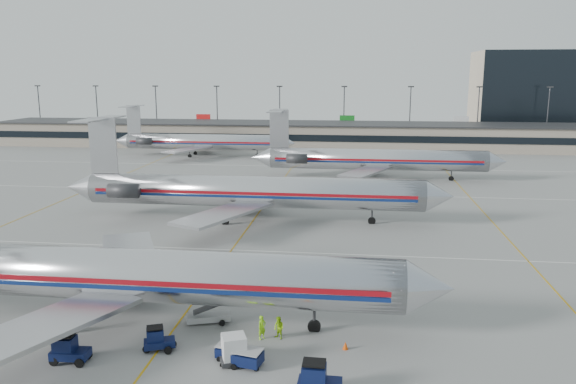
% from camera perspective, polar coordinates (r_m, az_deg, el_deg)
% --- Properties ---
extents(ground, '(260.00, 260.00, 0.00)m').
position_cam_1_polar(ground, '(50.59, -8.27, -9.26)').
color(ground, gray).
rests_on(ground, ground).
extents(apron_markings, '(160.00, 0.15, 0.02)m').
position_cam_1_polar(apron_markings, '(59.74, -5.75, -5.87)').
color(apron_markings, silver).
rests_on(apron_markings, ground).
extents(terminal, '(162.00, 17.00, 6.25)m').
position_cam_1_polar(terminal, '(144.80, 1.93, 5.84)').
color(terminal, gray).
rests_on(terminal, ground).
extents(light_mast_row, '(163.60, 0.40, 15.28)m').
position_cam_1_polar(light_mast_row, '(158.29, 2.41, 8.31)').
color(light_mast_row, '#38383D').
rests_on(light_mast_row, ground).
extents(distant_building, '(30.00, 20.00, 25.00)m').
position_cam_1_polar(distant_building, '(180.40, 23.16, 9.05)').
color(distant_building, tan).
rests_on(distant_building, ground).
extents(jet_foreground, '(49.05, 28.88, 12.84)m').
position_cam_1_polar(jet_foreground, '(44.09, -18.28, -7.80)').
color(jet_foreground, silver).
rests_on(jet_foreground, ground).
extents(jet_second_row, '(49.51, 29.15, 12.96)m').
position_cam_1_polar(jet_second_row, '(70.94, -4.31, 0.11)').
color(jet_second_row, silver).
rests_on(jet_second_row, ground).
extents(jet_third_row, '(44.67, 27.48, 12.22)m').
position_cam_1_polar(jet_third_row, '(100.49, 8.47, 3.33)').
color(jet_third_row, silver).
rests_on(jet_third_row, ground).
extents(jet_back_row, '(42.03, 25.85, 11.49)m').
position_cam_1_polar(jet_back_row, '(129.48, -8.91, 5.08)').
color(jet_back_row, silver).
rests_on(jet_back_row, ground).
extents(tug_left, '(2.43, 1.31, 1.93)m').
position_cam_1_polar(tug_left, '(39.75, -21.45, -14.67)').
color(tug_left, '#0A1339').
rests_on(tug_left, ground).
extents(tug_center, '(2.27, 1.69, 1.66)m').
position_cam_1_polar(tug_center, '(39.65, -13.11, -14.40)').
color(tug_center, '#0A1339').
rests_on(tug_center, ground).
extents(tug_right, '(2.55, 1.35, 2.05)m').
position_cam_1_polar(tug_right, '(33.91, 2.99, -18.53)').
color(tug_right, '#0A1339').
rests_on(tug_right, ground).
extents(cart_inner, '(2.17, 1.71, 1.10)m').
position_cam_1_polar(cart_inner, '(37.00, -4.23, -16.41)').
color(cart_inner, '#0A1339').
rests_on(cart_inner, ground).
extents(cart_outer, '(1.85, 1.42, 0.95)m').
position_cam_1_polar(cart_outer, '(38.00, -5.92, -15.77)').
color(cart_outer, '#0A1339').
rests_on(cart_outer, ground).
extents(uld_container, '(2.18, 2.02, 1.86)m').
position_cam_1_polar(uld_container, '(37.26, -5.51, -15.61)').
color(uld_container, '#2D2D30').
rests_on(uld_container, ground).
extents(belt_loader, '(3.91, 2.08, 2.00)m').
position_cam_1_polar(belt_loader, '(43.09, -7.99, -12.32)').
color(belt_loader, '#9B9B9B').
rests_on(belt_loader, ground).
extents(ramp_worker_near, '(0.72, 0.73, 1.70)m').
position_cam_1_polar(ramp_worker_near, '(40.16, -2.66, -13.58)').
color(ramp_worker_near, '#91E515').
rests_on(ramp_worker_near, ground).
extents(ramp_worker_far, '(0.99, 0.95, 1.61)m').
position_cam_1_polar(ramp_worker_far, '(40.17, -0.93, -13.64)').
color(ramp_worker_far, '#9AD514').
rests_on(ramp_worker_far, ground).
extents(cone_right, '(0.48, 0.48, 0.53)m').
position_cam_1_polar(cone_right, '(39.21, 5.85, -15.25)').
color(cone_right, '#D34307').
rests_on(cone_right, ground).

